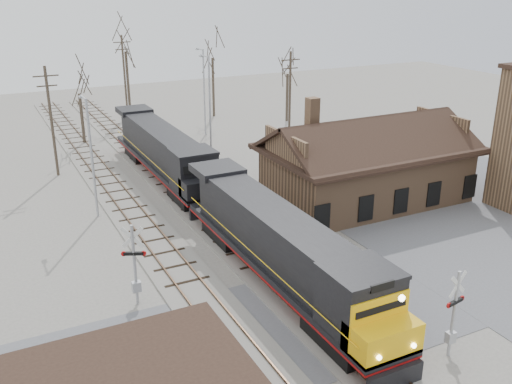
# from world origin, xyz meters

# --- Properties ---
(ground) EXTENTS (140.00, 140.00, 0.00)m
(ground) POSITION_xyz_m (0.00, 0.00, 0.00)
(ground) COLOR #9D988E
(ground) RESTS_ON ground
(road) EXTENTS (60.00, 9.00, 0.03)m
(road) POSITION_xyz_m (0.00, 0.00, 0.01)
(road) COLOR #5B5B60
(road) RESTS_ON ground
(parking_lot) EXTENTS (22.00, 26.00, 0.03)m
(parking_lot) POSITION_xyz_m (18.00, 4.00, 0.02)
(parking_lot) COLOR #5B5B60
(parking_lot) RESTS_ON ground
(track_main) EXTENTS (3.40, 90.00, 0.24)m
(track_main) POSITION_xyz_m (0.00, 15.00, 0.07)
(track_main) COLOR #9D988E
(track_main) RESTS_ON ground
(track_siding) EXTENTS (3.40, 90.00, 0.24)m
(track_siding) POSITION_xyz_m (-4.50, 15.00, 0.07)
(track_siding) COLOR #9D988E
(track_siding) RESTS_ON ground
(depot) EXTENTS (15.20, 9.31, 7.90)m
(depot) POSITION_xyz_m (11.99, 12.00, 2.41)
(depot) COLOR #856144
(depot) RESTS_ON ground
(locomotive_lead) EXTENTS (2.94, 19.67, 4.37)m
(locomotive_lead) POSITION_xyz_m (0.00, 3.21, 2.29)
(locomotive_lead) COLOR black
(locomotive_lead) RESTS_ON ground
(locomotive_trailing) EXTENTS (2.94, 19.67, 4.13)m
(locomotive_trailing) POSITION_xyz_m (0.00, 23.16, 2.29)
(locomotive_trailing) COLOR black
(locomotive_trailing) RESTS_ON ground
(crossbuck_near) EXTENTS (1.20, 0.32, 4.22)m
(crossbuck_near) POSITION_xyz_m (3.68, -5.25, 1.97)
(crossbuck_near) COLOR #A5A8AD
(crossbuck_near) RESTS_ON ground
(crossbuck_far) EXTENTS (1.19, 0.59, 4.44)m
(crossbuck_far) POSITION_xyz_m (-7.52, 5.22, 2.06)
(crossbuck_far) COLOR #A5A8AD
(crossbuck_far) RESTS_ON ground
(streetlight_a) EXTENTS (0.25, 2.04, 8.40)m
(streetlight_a) POSITION_xyz_m (-6.84, 18.00, 4.73)
(streetlight_a) COLOR #A5A8AD
(streetlight_a) RESTS_ON ground
(streetlight_b) EXTENTS (0.25, 2.04, 9.76)m
(streetlight_b) POSITION_xyz_m (4.61, 24.58, 5.42)
(streetlight_b) COLOR #A5A8AD
(streetlight_b) RESTS_ON ground
(streetlight_c) EXTENTS (0.25, 2.04, 9.02)m
(streetlight_c) POSITION_xyz_m (8.50, 35.66, 5.05)
(streetlight_c) COLOR #A5A8AD
(streetlight_c) RESTS_ON ground
(utility_pole_a) EXTENTS (2.00, 0.24, 9.24)m
(utility_pole_a) POSITION_xyz_m (-7.90, 28.49, 4.84)
(utility_pole_a) COLOR #382D23
(utility_pole_a) RESTS_ON ground
(utility_pole_b) EXTENTS (2.00, 0.24, 9.81)m
(utility_pole_b) POSITION_xyz_m (2.80, 46.03, 5.13)
(utility_pole_b) COLOR #382D23
(utility_pole_b) RESTS_ON ground
(utility_pole_c) EXTENTS (2.00, 0.24, 9.32)m
(utility_pole_c) POSITION_xyz_m (14.25, 27.48, 4.88)
(utility_pole_c) COLOR #382D23
(utility_pole_c) RESTS_ON ground
(tree_b) EXTENTS (3.41, 3.41, 8.34)m
(tree_b) POSITION_xyz_m (-3.90, 37.69, 5.93)
(tree_b) COLOR #382D23
(tree_b) RESTS_ON ground
(tree_c) EXTENTS (5.16, 5.16, 12.65)m
(tree_c) POSITION_xyz_m (3.58, 47.78, 9.02)
(tree_c) COLOR #382D23
(tree_c) RESTS_ON ground
(tree_d) EXTENTS (4.66, 4.66, 11.41)m
(tree_d) POSITION_xyz_m (12.74, 43.27, 8.13)
(tree_d) COLOR #382D23
(tree_d) RESTS_ON ground
(tree_e) EXTENTS (3.68, 3.68, 9.00)m
(tree_e) POSITION_xyz_m (19.42, 37.00, 6.40)
(tree_e) COLOR #382D23
(tree_e) RESTS_ON ground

